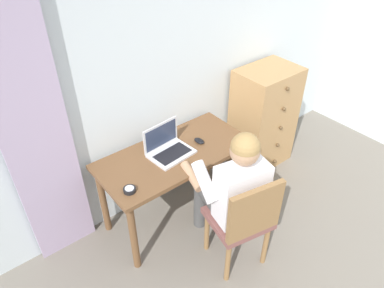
% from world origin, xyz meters
% --- Properties ---
extents(wall_back, '(4.80, 0.05, 2.50)m').
position_xyz_m(wall_back, '(0.00, 2.20, 1.25)').
color(wall_back, silver).
rests_on(wall_back, ground_plane).
extents(curtain_panel, '(0.45, 0.03, 2.24)m').
position_xyz_m(curtain_panel, '(-1.24, 2.13, 1.12)').
color(curtain_panel, '#B29EBC').
rests_on(curtain_panel, ground_plane).
extents(desk, '(1.25, 0.60, 0.71)m').
position_xyz_m(desk, '(-0.34, 1.83, 0.61)').
color(desk, brown).
rests_on(desk, ground_plane).
extents(dresser, '(0.59, 0.46, 1.06)m').
position_xyz_m(dresser, '(0.84, 1.93, 0.53)').
color(dresser, tan).
rests_on(dresser, ground_plane).
extents(chair, '(0.49, 0.48, 0.89)m').
position_xyz_m(chair, '(-0.25, 1.11, 0.50)').
color(chair, brown).
rests_on(chair, ground_plane).
extents(person_seated, '(0.61, 0.64, 1.21)m').
position_xyz_m(person_seated, '(-0.22, 1.29, 0.68)').
color(person_seated, '#4C4C4C').
rests_on(person_seated, ground_plane).
extents(laptop, '(0.36, 0.28, 0.24)m').
position_xyz_m(laptop, '(-0.38, 1.87, 0.76)').
color(laptop, silver).
rests_on(laptop, desk).
extents(computer_mouse, '(0.07, 0.11, 0.03)m').
position_xyz_m(computer_mouse, '(-0.10, 1.82, 0.73)').
color(computer_mouse, black).
rests_on(computer_mouse, desk).
extents(desk_clock, '(0.09, 0.09, 0.03)m').
position_xyz_m(desk_clock, '(-0.85, 1.67, 0.73)').
color(desk_clock, black).
rests_on(desk_clock, desk).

